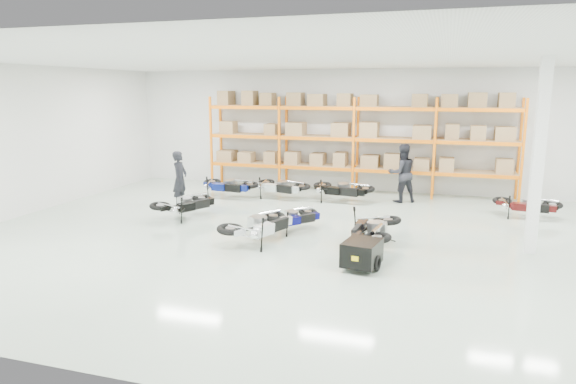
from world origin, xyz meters
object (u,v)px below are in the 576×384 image
(moto_back_c, at_px, (341,185))
(moto_back_d, at_px, (527,201))
(trailer, at_px, (362,253))
(moto_blue_centre, at_px, (292,214))
(moto_touring_right, at_px, (373,224))
(moto_black_far_left, at_px, (186,200))
(person_left, at_px, (180,179))
(moto_back_a, at_px, (228,182))
(moto_silver_left, at_px, (260,220))
(person_back, at_px, (402,173))
(moto_back_b, at_px, (280,183))

(moto_back_c, relative_size, moto_back_d, 1.13)
(moto_back_c, xyz_separation_m, moto_back_d, (5.72, -0.54, -0.07))
(moto_back_d, bearing_deg, trailer, 154.46)
(moto_blue_centre, height_order, moto_touring_right, moto_touring_right)
(moto_blue_centre, height_order, moto_back_d, moto_back_d)
(moto_black_far_left, bearing_deg, person_left, -29.52)
(moto_blue_centre, xyz_separation_m, trailer, (2.29, -2.47, -0.12))
(trailer, bearing_deg, moto_back_a, 142.94)
(moto_blue_centre, bearing_deg, moto_back_d, -111.05)
(moto_touring_right, bearing_deg, moto_back_d, 49.86)
(moto_back_c, bearing_deg, moto_touring_right, -151.34)
(moto_blue_centre, height_order, trailer, moto_blue_centre)
(moto_back_c, bearing_deg, trailer, -155.98)
(moto_silver_left, distance_m, person_back, 6.62)
(moto_blue_centre, xyz_separation_m, moto_back_b, (-1.62, 3.93, 0.07))
(moto_back_b, bearing_deg, person_back, -64.87)
(trailer, xyz_separation_m, moto_back_b, (-3.91, 6.40, 0.19))
(moto_blue_centre, distance_m, moto_silver_left, 1.39)
(moto_silver_left, relative_size, moto_back_b, 1.07)
(moto_silver_left, xyz_separation_m, moto_back_b, (-1.19, 5.25, -0.04))
(moto_black_far_left, xyz_separation_m, moto_back_b, (1.81, 3.50, 0.01))
(moto_back_c, bearing_deg, person_back, -63.63)
(moto_back_b, distance_m, moto_back_d, 7.90)
(person_back, bearing_deg, moto_back_d, 134.70)
(moto_blue_centre, distance_m, moto_black_far_left, 3.47)
(moto_back_b, height_order, moto_back_d, moto_back_b)
(moto_back_c, relative_size, person_left, 1.03)
(moto_blue_centre, bearing_deg, moto_back_a, -5.47)
(moto_silver_left, xyz_separation_m, moto_back_a, (-3.00, 4.82, -0.03))
(moto_black_far_left, relative_size, moto_back_a, 0.97)
(moto_back_a, bearing_deg, person_back, -73.61)
(moto_touring_right, bearing_deg, person_left, 160.36)
(moto_blue_centre, distance_m, person_back, 5.26)
(moto_back_b, relative_size, person_back, 0.91)
(moto_blue_centre, height_order, person_back, person_back)
(moto_black_far_left, height_order, moto_back_b, moto_back_b)
(moto_back_a, bearing_deg, moto_silver_left, -142.20)
(moto_touring_right, bearing_deg, trailer, -87.58)
(moto_blue_centre, bearing_deg, trailer, 172.90)
(moto_blue_centre, relative_size, moto_back_a, 0.85)
(moto_back_b, height_order, person_left, person_left)
(person_left, bearing_deg, person_back, -71.66)
(moto_blue_centre, relative_size, person_back, 0.79)
(moto_blue_centre, height_order, moto_back_a, moto_back_a)
(moto_touring_right, bearing_deg, moto_black_far_left, 169.59)
(trailer, bearing_deg, moto_back_d, 65.29)
(moto_back_d, bearing_deg, moto_silver_left, 133.75)
(moto_back_a, relative_size, moto_back_d, 1.11)
(person_left, bearing_deg, moto_blue_centre, -116.30)
(person_left, height_order, person_back, person_back)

